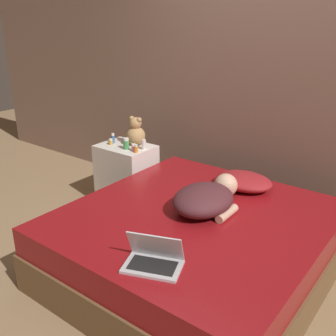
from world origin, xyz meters
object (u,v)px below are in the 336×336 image
at_px(pillow, 244,181).
at_px(laptop, 154,259).
at_px(bottle_green, 126,144).
at_px(bottle_pink, 134,148).
at_px(person_lying, 207,198).
at_px(bottle_orange, 136,149).
at_px(bottle_amber, 111,142).
at_px(bottle_white, 144,145).
at_px(bottle_blue, 113,138).
at_px(teddy_bear, 136,133).

height_order(pillow, laptop, laptop).
relative_size(bottle_green, bottle_pink, 1.60).
relative_size(person_lying, bottle_orange, 8.57).
bearing_deg(bottle_amber, laptop, -38.01).
bearing_deg(bottle_white, bottle_amber, -166.79).
bearing_deg(person_lying, bottle_green, 160.32).
bearing_deg(bottle_orange, bottle_blue, 167.81).
height_order(laptop, bottle_green, bottle_green).
relative_size(bottle_blue, bottle_white, 1.06).
xyz_separation_m(bottle_white, bottle_green, (-0.14, -0.09, 0.01)).
distance_m(bottle_blue, bottle_green, 0.23).
bearing_deg(bottle_green, bottle_orange, -9.33).
height_order(person_lying, bottle_blue, bottle_blue).
bearing_deg(teddy_bear, bottle_amber, -144.83).
relative_size(pillow, bottle_pink, 6.84).
relative_size(bottle_blue, bottle_amber, 1.74).
bearing_deg(pillow, bottle_amber, -175.63).
height_order(bottle_white, bottle_pink, bottle_white).
xyz_separation_m(pillow, bottle_green, (-1.16, -0.12, 0.12)).
bearing_deg(laptop, person_lying, 78.59).
distance_m(bottle_blue, bottle_amber, 0.05).
relative_size(person_lying, bottle_pink, 9.99).
bearing_deg(teddy_bear, pillow, -1.74).
xyz_separation_m(pillow, laptop, (0.09, -1.25, -0.02)).
relative_size(pillow, bottle_green, 4.27).
xyz_separation_m(person_lying, bottle_orange, (-0.98, 0.36, 0.07)).
bearing_deg(pillow, bottle_white, -178.70).
xyz_separation_m(laptop, bottle_green, (-1.26, 1.14, 0.13)).
bearing_deg(bottle_orange, bottle_amber, 174.29).
distance_m(pillow, bottle_amber, 1.39).
bearing_deg(pillow, teddy_bear, 178.26).
distance_m(pillow, teddy_bear, 1.19).
relative_size(bottle_blue, bottle_orange, 1.29).
bearing_deg(bottle_pink, bottle_white, 64.10).
relative_size(teddy_bear, bottle_blue, 2.79).
bearing_deg(bottle_blue, teddy_bear, 24.46).
height_order(person_lying, teddy_bear, teddy_bear).
relative_size(person_lying, bottle_amber, 11.62).
xyz_separation_m(laptop, bottle_amber, (-1.47, 1.15, 0.11)).
relative_size(laptop, bottle_blue, 3.66).
bearing_deg(person_lying, bottle_pink, 158.70).
distance_m(pillow, person_lying, 0.51).
bearing_deg(bottle_amber, person_lying, -16.49).
bearing_deg(bottle_blue, bottle_amber, -74.09).
bearing_deg(bottle_green, pillow, 5.76).
distance_m(person_lying, bottle_orange, 1.05).
xyz_separation_m(bottle_blue, bottle_green, (0.23, -0.06, 0.00)).
distance_m(bottle_white, bottle_orange, 0.12).
distance_m(person_lying, bottle_white, 1.10).
bearing_deg(bottle_amber, teddy_bear, 35.17).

